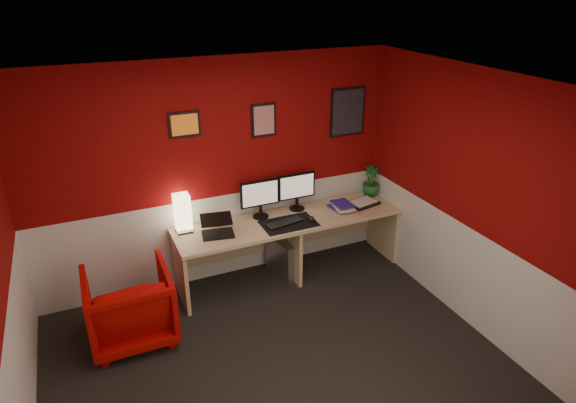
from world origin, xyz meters
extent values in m
cube|color=black|center=(0.00, 0.00, 0.00)|extent=(4.00, 3.50, 0.01)
cube|color=white|center=(0.00, 0.00, 2.50)|extent=(4.00, 3.50, 0.01)
cube|color=#7D0706|center=(0.00, 1.75, 1.25)|extent=(4.00, 0.01, 2.50)
cube|color=#7D0706|center=(2.00, 0.00, 1.25)|extent=(0.01, 3.50, 2.50)
cube|color=silver|center=(0.00, 1.75, 0.50)|extent=(4.00, 0.01, 1.00)
cube|color=silver|center=(-2.00, 0.00, 0.50)|extent=(0.01, 3.50, 1.00)
cube|color=silver|center=(2.00, 0.00, 0.50)|extent=(0.01, 3.50, 1.00)
cube|color=#CBB382|center=(0.72, 1.41, 0.36)|extent=(2.60, 0.65, 0.73)
cube|color=#FFE5B2|center=(-0.43, 1.60, 0.93)|extent=(0.16, 0.16, 0.40)
cube|color=black|center=(-0.13, 1.37, 0.84)|extent=(0.37, 0.29, 0.22)
cube|color=black|center=(0.43, 1.59, 1.02)|extent=(0.45, 0.06, 0.58)
cube|color=black|center=(0.89, 1.61, 1.02)|extent=(0.45, 0.06, 0.58)
cube|color=black|center=(0.65, 1.30, 0.73)|extent=(0.60, 0.38, 0.01)
cube|color=black|center=(0.61, 1.32, 0.74)|extent=(0.44, 0.22, 0.02)
cube|color=black|center=(0.91, 1.26, 0.75)|extent=(0.08, 0.11, 0.03)
imported|color=#332093|center=(1.26, 1.40, 0.74)|extent=(0.24, 0.29, 0.02)
imported|color=silver|center=(1.27, 1.39, 0.77)|extent=(0.26, 0.33, 0.02)
imported|color=#332093|center=(1.28, 1.39, 0.79)|extent=(0.20, 0.27, 0.02)
cube|color=black|center=(1.67, 1.40, 0.74)|extent=(0.39, 0.31, 0.03)
imported|color=#19591E|center=(1.89, 1.59, 0.92)|extent=(0.25, 0.25, 0.38)
cube|color=#99999E|center=(0.65, 1.45, 0.23)|extent=(0.30, 0.48, 0.45)
imported|color=#AA0906|center=(-1.12, 1.03, 0.36)|extent=(0.78, 0.80, 0.72)
cube|color=orange|center=(-0.30, 1.74, 1.85)|extent=(0.32, 0.02, 0.26)
cube|color=red|center=(0.55, 1.74, 1.80)|extent=(0.28, 0.02, 0.36)
cube|color=black|center=(1.59, 1.74, 1.78)|extent=(0.44, 0.02, 0.56)
camera|label=1|loc=(-1.33, -3.10, 3.21)|focal=30.84mm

